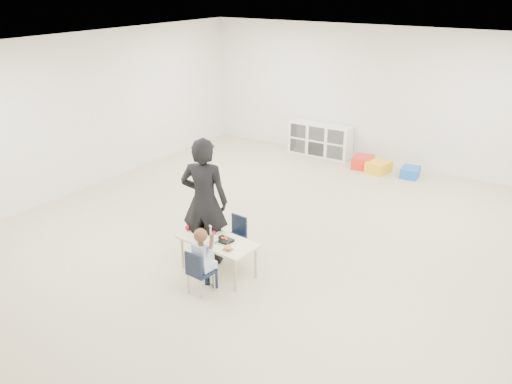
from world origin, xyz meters
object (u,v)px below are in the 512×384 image
Objects in this scene: table at (218,256)px; chair_near at (201,271)px; cubby_shelf at (320,139)px; adult at (204,201)px; child at (200,259)px.

table is 1.90× the size of chair_near.
adult reaches higher than cubby_shelf.
table is 0.79× the size of cubby_shelf.
child is 0.52× the size of adult.
chair_near is 0.63× the size of child.
chair_near is (0.10, -0.50, 0.04)m from table.
cubby_shelf is 5.25m from adult.
table is at bearing 107.19° from chair_near.
cubby_shelf is (-1.17, 5.35, 0.10)m from table.
cubby_shelf reaches higher than table.
child reaches higher than chair_near.
cubby_shelf is at bearing 108.17° from child.
cubby_shelf is at bearing -100.77° from adult.
table is 0.76m from adult.
table is 0.51m from chair_near.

